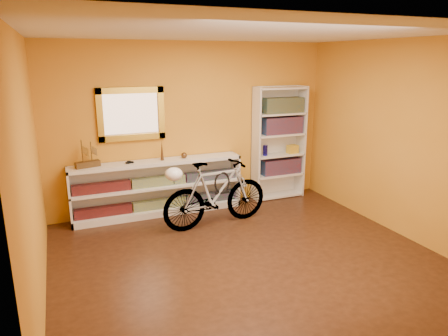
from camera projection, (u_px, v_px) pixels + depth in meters
name	position (u px, v px, depth m)	size (l,w,h in m)	color
floor	(246.00, 257.00, 4.99)	(4.50, 4.00, 0.01)	black
ceiling	(249.00, 33.00, 4.31)	(4.50, 4.00, 0.01)	silver
back_wall	(193.00, 127.00, 6.44)	(4.50, 0.01, 2.60)	orange
left_wall	(30.00, 174.00, 3.82)	(0.01, 4.00, 2.60)	orange
right_wall	(399.00, 139.00, 5.48)	(0.01, 4.00, 2.60)	orange
gilt_mirror	(131.00, 114.00, 5.99)	(0.98, 0.06, 0.78)	olive
wall_socket	(244.00, 184.00, 7.03)	(0.09, 0.01, 0.09)	silver
console_unit	(159.00, 188.00, 6.27)	(2.60, 0.35, 0.85)	silver
cd_row_lower	(160.00, 204.00, 6.32)	(2.50, 0.13, 0.14)	black
cd_row_upper	(159.00, 181.00, 6.22)	(2.50, 0.13, 0.14)	navy
model_ship	(87.00, 153.00, 5.74)	(0.34, 0.13, 0.40)	#3E2811
toy_car	(130.00, 163.00, 6.01)	(0.00, 0.00, 0.00)	black
bronze_ornament	(162.00, 150.00, 6.15)	(0.05, 0.05, 0.30)	#4F331B
decorative_orb	(184.00, 155.00, 6.30)	(0.09, 0.09, 0.09)	#4F331B
bookcase	(279.00, 143.00, 6.92)	(0.90, 0.30, 1.90)	silver
book_row_a	(281.00, 166.00, 7.05)	(0.70, 0.22, 0.26)	maroon
book_row_b	(282.00, 125.00, 6.86)	(0.70, 0.22, 0.28)	maroon
book_row_c	(283.00, 105.00, 6.78)	(0.70, 0.22, 0.25)	#174353
travel_mug	(265.00, 150.00, 6.83)	(0.08, 0.08, 0.18)	#18169C
red_tin	(269.00, 108.00, 6.72)	(0.13, 0.13, 0.16)	maroon
yellow_bag	(292.00, 149.00, 7.01)	(0.18, 0.12, 0.14)	gold
bicycle	(216.00, 193.00, 5.82)	(1.64, 0.43, 0.97)	silver
helmet	(174.00, 174.00, 5.45)	(0.24, 0.23, 0.18)	white
u_lock	(222.00, 183.00, 5.83)	(0.24, 0.24, 0.03)	black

